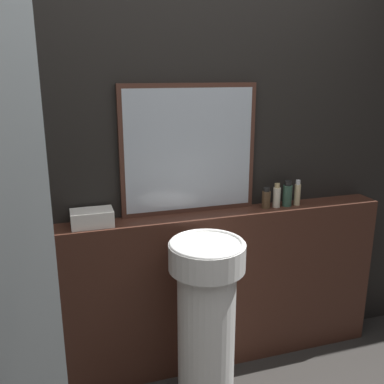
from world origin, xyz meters
name	(u,v)px	position (x,y,z in m)	size (l,w,h in m)	color
wall_back	(196,164)	(0.00, 1.42, 1.25)	(8.00, 0.06, 2.50)	black
vanity_counter	(201,292)	(0.00, 1.30, 0.49)	(2.27, 0.18, 0.98)	#422319
pedestal_sink	(206,320)	(-0.09, 0.96, 0.52)	(0.39, 0.39, 0.96)	white
mirror	(189,150)	(-0.05, 1.37, 1.34)	(0.78, 0.03, 0.72)	#47281E
towel_stack	(92,218)	(-0.61, 1.30, 1.02)	(0.22, 0.14, 0.09)	silver
shampoo_bottle	(266,199)	(0.40, 1.30, 1.04)	(0.05, 0.05, 0.13)	#4C3823
conditioner_bottle	(277,196)	(0.47, 1.30, 1.05)	(0.04, 0.04, 0.15)	beige
lotion_bottle	(287,194)	(0.54, 1.30, 1.05)	(0.06, 0.06, 0.16)	#2D4C3D
body_wash_bottle	(297,193)	(0.61, 1.30, 1.05)	(0.04, 0.04, 0.16)	#C6B284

